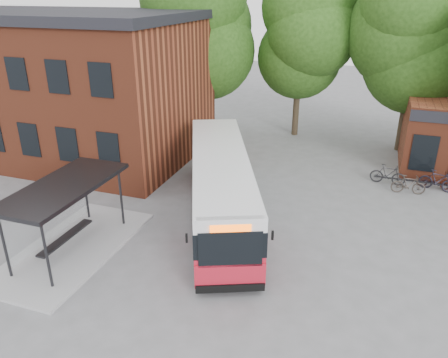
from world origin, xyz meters
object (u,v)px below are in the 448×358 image
(bus_shelter, at_px, (69,218))
(bicycle_1, at_px, (388,174))
(bicycle_4, at_px, (434,180))
(bicycle_5, at_px, (438,181))
(city_bus, at_px, (220,187))
(bicycle_3, at_px, (408,185))

(bus_shelter, bearing_deg, bicycle_1, 42.86)
(bicycle_4, xyz_separation_m, bicycle_5, (0.12, -0.31, 0.10))
(city_bus, height_order, bicycle_4, city_bus)
(bicycle_3, relative_size, bicycle_5, 0.91)
(bicycle_3, bearing_deg, bicycle_4, -52.78)
(bicycle_4, distance_m, bicycle_5, 0.35)
(bicycle_1, relative_size, bicycle_4, 1.06)
(bicycle_3, bearing_deg, city_bus, 118.14)
(bicycle_1, relative_size, bicycle_5, 0.99)
(city_bus, distance_m, bicycle_4, 11.66)
(bicycle_1, height_order, bicycle_3, bicycle_1)
(bus_shelter, xyz_separation_m, bicycle_4, (14.17, 11.26, -1.00))
(city_bus, distance_m, bicycle_1, 9.67)
(city_bus, height_order, bicycle_1, city_bus)
(bus_shelter, xyz_separation_m, bicycle_3, (12.85, 10.05, -0.95))
(bicycle_1, xyz_separation_m, bicycle_4, (2.32, 0.27, -0.10))
(bus_shelter, height_order, bicycle_5, bus_shelter)
(bicycle_3, bearing_deg, bicycle_1, 41.55)
(bus_shelter, height_order, bicycle_4, bus_shelter)
(city_bus, bearing_deg, bicycle_5, 10.26)
(city_bus, relative_size, bicycle_1, 6.41)
(city_bus, xyz_separation_m, bicycle_4, (9.53, 6.64, -1.03))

